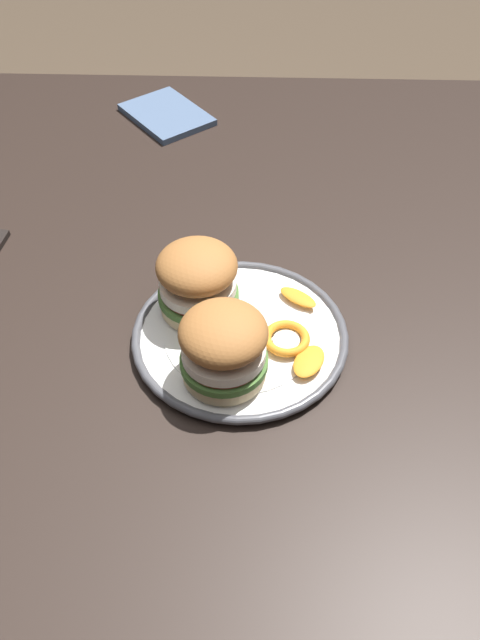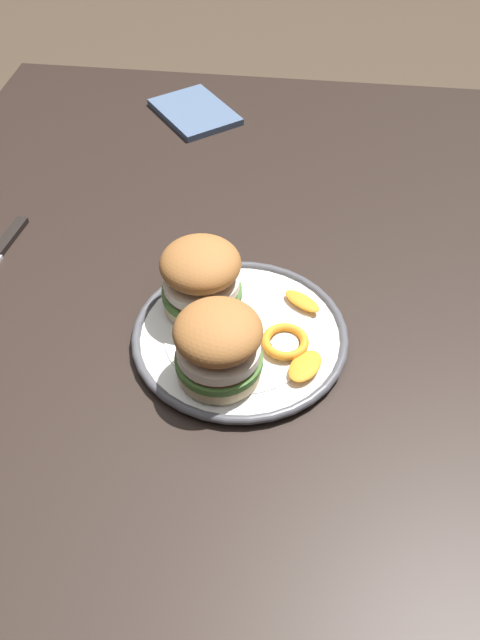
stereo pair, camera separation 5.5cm
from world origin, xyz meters
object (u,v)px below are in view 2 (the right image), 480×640
Objects in this scene: dinner_plate at (240,336)px; sandwich_half_left at (218,345)px; sandwich_half_right at (201,277)px; dining_table at (225,349)px.

sandwich_half_left reaches higher than dinner_plate.
sandwich_half_right is (-0.04, -0.06, 0.06)m from dinner_plate.
sandwich_half_right is (0.01, -0.03, 0.15)m from dining_table.
dinner_plate reaches higher than dining_table.
sandwich_half_right is at bearing -70.29° from dining_table.
sandwich_half_right is at bearing -160.90° from sandwich_half_left.
dining_table is 4.85× the size of dinner_plate.
sandwich_half_left and sandwich_half_right have the same top height.
dining_table is 10.29× the size of sandwich_half_left.
dinner_plate is 0.09m from sandwich_half_right.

